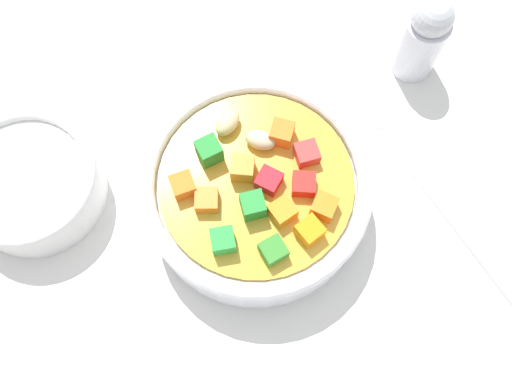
{
  "coord_description": "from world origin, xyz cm",
  "views": [
    {
      "loc": [
        1.43,
        -13.67,
        42.48
      ],
      "look_at": [
        0.0,
        0.0,
        2.54
      ],
      "focal_mm": 40.8,
      "sensor_mm": 36.0,
      "label": 1
    }
  ],
  "objects_px": {
    "pepper_shaker": "(423,37)",
    "soup_bowl_main": "(256,191)",
    "spoon": "(425,180)",
    "side_bowl_small": "(30,183)"
  },
  "relations": [
    {
      "from": "side_bowl_small",
      "to": "spoon",
      "type": "bearing_deg",
      "value": 7.69
    },
    {
      "from": "side_bowl_small",
      "to": "soup_bowl_main",
      "type": "bearing_deg",
      "value": 3.22
    },
    {
      "from": "pepper_shaker",
      "to": "soup_bowl_main",
      "type": "bearing_deg",
      "value": -130.79
    },
    {
      "from": "soup_bowl_main",
      "to": "spoon",
      "type": "xyz_separation_m",
      "value": [
        0.13,
        0.03,
        -0.02
      ]
    },
    {
      "from": "pepper_shaker",
      "to": "spoon",
      "type": "bearing_deg",
      "value": -83.23
    },
    {
      "from": "soup_bowl_main",
      "to": "side_bowl_small",
      "type": "height_order",
      "value": "soup_bowl_main"
    },
    {
      "from": "side_bowl_small",
      "to": "pepper_shaker",
      "type": "bearing_deg",
      "value": 26.96
    },
    {
      "from": "spoon",
      "to": "pepper_shaker",
      "type": "bearing_deg",
      "value": -31.19
    },
    {
      "from": "side_bowl_small",
      "to": "pepper_shaker",
      "type": "distance_m",
      "value": 0.32
    },
    {
      "from": "spoon",
      "to": "side_bowl_small",
      "type": "height_order",
      "value": "side_bowl_small"
    }
  ]
}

